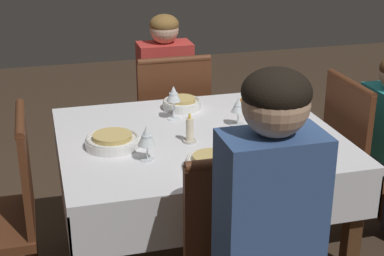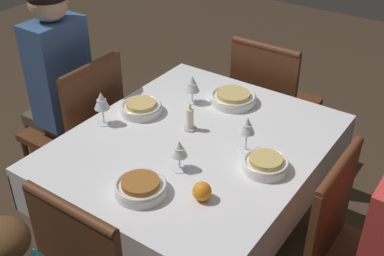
{
  "view_description": "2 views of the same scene",
  "coord_description": "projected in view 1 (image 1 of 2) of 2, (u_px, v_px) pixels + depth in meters",
  "views": [
    {
      "loc": [
        0.64,
        2.27,
        1.68
      ],
      "look_at": [
        0.05,
        0.08,
        0.79
      ],
      "focal_mm": 55.0,
      "sensor_mm": 36.0,
      "label": 1
    },
    {
      "loc": [
        -1.42,
        -0.97,
        1.89
      ],
      "look_at": [
        -0.03,
        -0.0,
        0.8
      ],
      "focal_mm": 45.0,
      "sensor_mm": 36.0,
      "label": 2
    }
  ],
  "objects": [
    {
      "name": "person_adult_denim",
      "position": [
        274.0,
        254.0,
        1.72
      ],
      "size": [
        0.3,
        0.34,
        1.26
      ],
      "rotation": [
        0.0,
        0.0,
        3.14
      ],
      "color": "#4C4233",
      "rests_on": "ground_plane"
    },
    {
      "name": "chair_west",
      "position": [
        367.0,
        157.0,
        2.86
      ],
      "size": [
        0.44,
        0.43,
        0.9
      ],
      "rotation": [
        0.0,
        0.0,
        -1.57
      ],
      "color": "#562D19",
      "rests_on": "ground_plane"
    },
    {
      "name": "candle_centerpiece",
      "position": [
        190.0,
        132.0,
        2.45
      ],
      "size": [
        0.06,
        0.06,
        0.13
      ],
      "color": "beige",
      "rests_on": "dining_table"
    },
    {
      "name": "bowl_north",
      "position": [
        211.0,
        162.0,
        2.22
      ],
      "size": [
        0.2,
        0.2,
        0.06
      ],
      "color": "white",
      "rests_on": "dining_table"
    },
    {
      "name": "bowl_west",
      "position": [
        282.0,
        118.0,
        2.66
      ],
      "size": [
        0.2,
        0.2,
        0.06
      ],
      "color": "white",
      "rests_on": "dining_table"
    },
    {
      "name": "chair_south",
      "position": [
        170.0,
        120.0,
        3.33
      ],
      "size": [
        0.43,
        0.44,
        0.9
      ],
      "color": "#562D19",
      "rests_on": "ground_plane"
    },
    {
      "name": "wine_glass_south",
      "position": [
        174.0,
        95.0,
        2.68
      ],
      "size": [
        0.07,
        0.07,
        0.16
      ],
      "color": "white",
      "rests_on": "dining_table"
    },
    {
      "name": "wine_glass_west",
      "position": [
        238.0,
        106.0,
        2.62
      ],
      "size": [
        0.07,
        0.07,
        0.13
      ],
      "color": "white",
      "rests_on": "dining_table"
    },
    {
      "name": "wine_glass_north",
      "position": [
        262.0,
        145.0,
        2.16
      ],
      "size": [
        0.07,
        0.07,
        0.16
      ],
      "color": "white",
      "rests_on": "dining_table"
    },
    {
      "name": "orange_fruit",
      "position": [
        246.0,
        104.0,
        2.82
      ],
      "size": [
        0.07,
        0.07,
        0.07
      ],
      "primitive_type": "sphere",
      "color": "orange",
      "rests_on": "dining_table"
    },
    {
      "name": "person_child_red",
      "position": [
        163.0,
        96.0,
        3.44
      ],
      "size": [
        0.3,
        0.33,
        1.08
      ],
      "color": "#383342",
      "rests_on": "ground_plane"
    },
    {
      "name": "dining_table",
      "position": [
        199.0,
        153.0,
        2.58
      ],
      "size": [
        1.2,
        1.01,
        0.72
      ],
      "color": "silver",
      "rests_on": "ground_plane"
    },
    {
      "name": "bowl_east",
      "position": [
        113.0,
        141.0,
        2.41
      ],
      "size": [
        0.23,
        0.23,
        0.06
      ],
      "color": "white",
      "rests_on": "dining_table"
    },
    {
      "name": "bowl_south",
      "position": [
        182.0,
        103.0,
        2.85
      ],
      "size": [
        0.18,
        0.18,
        0.06
      ],
      "color": "white",
      "rests_on": "dining_table"
    },
    {
      "name": "wine_glass_east",
      "position": [
        147.0,
        137.0,
        2.27
      ],
      "size": [
        0.07,
        0.07,
        0.14
      ],
      "color": "white",
      "rests_on": "dining_table"
    }
  ]
}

